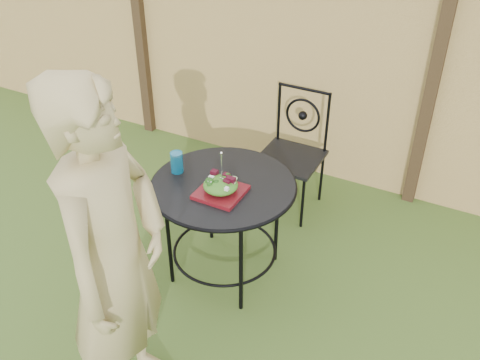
{
  "coord_description": "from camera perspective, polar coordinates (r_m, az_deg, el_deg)",
  "views": [
    {
      "loc": [
        1.74,
        -1.68,
        2.59
      ],
      "look_at": [
        0.46,
        0.75,
        0.75
      ],
      "focal_mm": 40.0,
      "sensor_mm": 36.0,
      "label": 1
    }
  ],
  "objects": [
    {
      "name": "ground",
      "position": [
        3.54,
        -12.75,
        -14.29
      ],
      "size": [
        60.0,
        60.0,
        0.0
      ],
      "primitive_type": "plane",
      "color": "#254415",
      "rests_on": "ground"
    },
    {
      "name": "drinking_glass",
      "position": [
        3.42,
        -6.76,
        1.9
      ],
      "size": [
        0.08,
        0.08,
        0.14
      ],
      "primitive_type": "cylinder",
      "color": "#0E72A2",
      "rests_on": "patio_table"
    },
    {
      "name": "salad_plate",
      "position": [
        3.22,
        -2.07,
        -1.31
      ],
      "size": [
        0.27,
        0.27,
        0.02
      ],
      "primitive_type": "cube",
      "color": "#4E0B13",
      "rests_on": "patio_table"
    },
    {
      "name": "fence",
      "position": [
        4.55,
        3.42,
        12.61
      ],
      "size": [
        8.0,
        0.12,
        1.9
      ],
      "color": "tan",
      "rests_on": "ground"
    },
    {
      "name": "fork",
      "position": [
        3.12,
        -1.97,
        1.38
      ],
      "size": [
        0.01,
        0.01,
        0.18
      ],
      "primitive_type": "cylinder",
      "color": "silver",
      "rests_on": "salad"
    },
    {
      "name": "patio_chair",
      "position": [
        4.13,
        5.71,
        3.32
      ],
      "size": [
        0.46,
        0.46,
        0.95
      ],
      "color": "black",
      "rests_on": "ground"
    },
    {
      "name": "patio_table",
      "position": [
        3.4,
        -1.76,
        -2.32
      ],
      "size": [
        0.92,
        0.92,
        0.72
      ],
      "color": "black",
      "rests_on": "ground"
    },
    {
      "name": "salad",
      "position": [
        3.19,
        -2.09,
        -0.55
      ],
      "size": [
        0.21,
        0.21,
        0.08
      ],
      "primitive_type": "ellipsoid",
      "color": "#235614",
      "rests_on": "salad_plate"
    },
    {
      "name": "diner",
      "position": [
        2.5,
        -13.12,
        -8.79
      ],
      "size": [
        0.56,
        0.75,
        1.86
      ],
      "primitive_type": "imported",
      "rotation": [
        0.0,
        0.0,
        1.75
      ],
      "color": "tan",
      "rests_on": "ground"
    }
  ]
}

